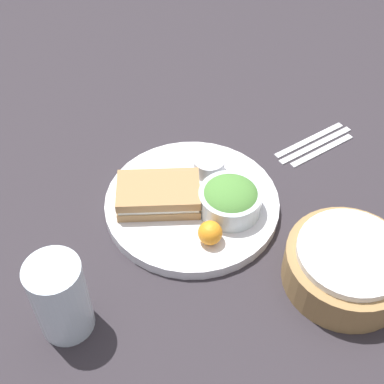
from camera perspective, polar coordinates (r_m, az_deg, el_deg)
ground_plane at (r=0.92m, az=0.00°, el=-1.68°), size 4.00×4.00×0.00m
plate at (r=0.92m, az=0.00°, el=-1.27°), size 0.30×0.30×0.02m
sandwich at (r=0.89m, az=-3.58°, el=-0.27°), size 0.15×0.12×0.04m
salad_bowl at (r=0.88m, az=4.10°, el=-0.74°), size 0.10×0.10×0.05m
dressing_cup at (r=0.95m, az=1.83°, el=2.81°), size 0.06×0.06×0.03m
orange_wedge at (r=0.84m, az=2.06°, el=-4.34°), size 0.04×0.04×0.04m
drink_glass at (r=0.76m, az=-13.86°, el=-10.91°), size 0.08×0.08×0.13m
bread_basket at (r=0.84m, az=16.21°, el=-7.55°), size 0.19×0.19×0.07m
fork at (r=1.07m, az=12.42°, el=5.49°), size 0.17×0.06×0.01m
knife at (r=1.06m, az=13.07°, el=4.94°), size 0.17×0.06×0.01m
spoon at (r=1.05m, az=13.72°, el=4.38°), size 0.15×0.05×0.01m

